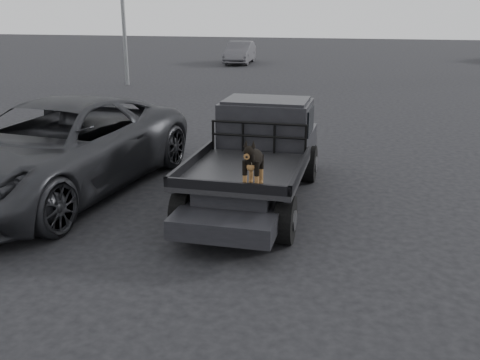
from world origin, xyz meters
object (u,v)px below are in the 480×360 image
(flatbed_ute, at_px, (256,178))
(dog, at_px, (253,163))
(parked_suv, at_px, (56,148))
(distant_car_a, at_px, (240,53))

(flatbed_ute, relative_size, dog, 7.30)
(dog, relative_size, parked_suv, 0.11)
(flatbed_ute, bearing_deg, distant_car_a, 104.28)
(dog, relative_size, distant_car_a, 0.17)
(flatbed_ute, distance_m, distant_car_a, 26.31)
(dog, distance_m, distant_car_a, 28.14)
(flatbed_ute, xyz_separation_m, parked_suv, (-3.90, -0.37, 0.44))
(distant_car_a, bearing_deg, flatbed_ute, -79.51)
(flatbed_ute, bearing_deg, parked_suv, -174.65)
(dog, bearing_deg, distant_car_a, 104.04)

